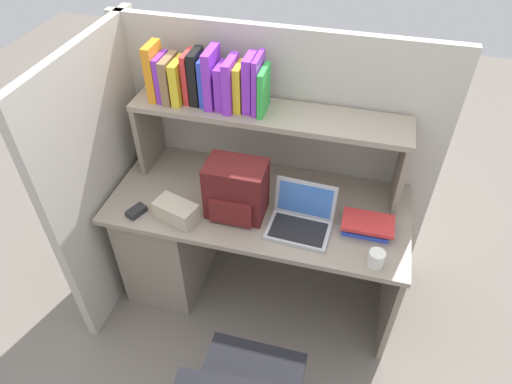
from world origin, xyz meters
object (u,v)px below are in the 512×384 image
Objects in this scene: laptop at (301,219)px; backpack at (236,190)px; computer_mouse at (136,211)px; paper_cup at (376,259)px; tissue_box at (176,211)px.

backpack reaches higher than laptop.
backpack is 2.93× the size of computer_mouse.
computer_mouse is 1.24× the size of paper_cup.
computer_mouse is at bearing -158.24° from tissue_box.
paper_cup is 0.38× the size of tissue_box.
backpack reaches higher than tissue_box.
laptop is 1.47× the size of tissue_box.
computer_mouse is at bearing 178.48° from paper_cup.
paper_cup is (0.73, -0.18, -0.11)m from backpack.
tissue_box reaches higher than computer_mouse.
tissue_box is (-0.28, -0.13, -0.10)m from backpack.
paper_cup is 1.01m from tissue_box.
backpack reaches higher than paper_cup.
tissue_box is (-1.01, 0.05, 0.01)m from paper_cup.
laptop is at bearing 26.44° from tissue_box.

